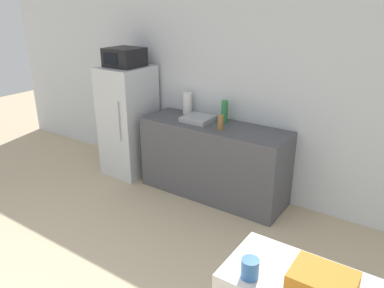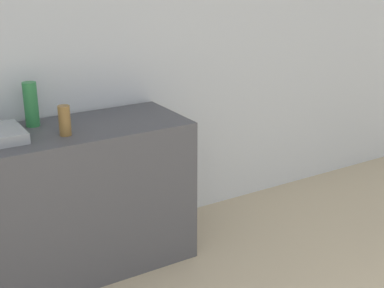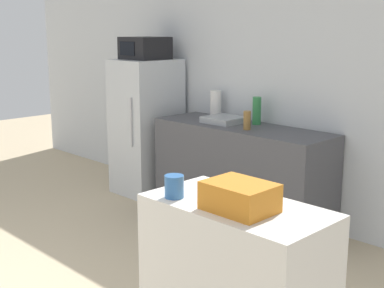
{
  "view_description": "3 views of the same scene",
  "coord_description": "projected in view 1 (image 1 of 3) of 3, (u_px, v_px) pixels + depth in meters",
  "views": [
    {
      "loc": [
        2.29,
        -0.61,
        2.36
      ],
      "look_at": [
        0.29,
        2.34,
        0.96
      ],
      "focal_mm": 35.0,
      "sensor_mm": 36.0,
      "label": 1
    },
    {
      "loc": [
        -0.63,
        0.11,
        1.9
      ],
      "look_at": [
        0.66,
        2.22,
        1.03
      ],
      "focal_mm": 50.0,
      "sensor_mm": 36.0,
      "label": 2
    },
    {
      "loc": [
        3.35,
        -0.8,
        1.87
      ],
      "look_at": [
        0.47,
        2.04,
        0.98
      ],
      "focal_mm": 50.0,
      "sensor_mm": 36.0,
      "label": 3
    }
  ],
  "objects": [
    {
      "name": "wall_back",
      "position": [
        222.0,
        88.0,
        4.69
      ],
      "size": [
        8.0,
        0.06,
        2.6
      ],
      "primitive_type": "cube",
      "color": "silver",
      "rests_on": "ground_plane"
    },
    {
      "name": "bottle_tall",
      "position": [
        225.0,
        111.0,
        4.55
      ],
      "size": [
        0.08,
        0.08,
        0.27
      ],
      "primitive_type": "cylinder",
      "color": "#2D7F42",
      "rests_on": "counter"
    },
    {
      "name": "sink_basin",
      "position": [
        198.0,
        119.0,
        4.61
      ],
      "size": [
        0.35,
        0.33,
        0.06
      ],
      "primitive_type": "cube",
      "color": "#9EA3A8",
      "rests_on": "counter"
    },
    {
      "name": "basket",
      "position": [
        322.0,
        285.0,
        1.61
      ],
      "size": [
        0.27,
        0.21,
        0.12
      ],
      "primitive_type": "cube",
      "color": "orange",
      "rests_on": "shelf_cabinet"
    },
    {
      "name": "microwave",
      "position": [
        125.0,
        57.0,
        4.9
      ],
      "size": [
        0.45,
        0.43,
        0.24
      ],
      "color": "black",
      "rests_on": "refrigerator"
    },
    {
      "name": "refrigerator",
      "position": [
        129.0,
        121.0,
        5.22
      ],
      "size": [
        0.59,
        0.69,
        1.51
      ],
      "color": "silver",
      "rests_on": "ground_plane"
    },
    {
      "name": "jar",
      "position": [
        250.0,
        269.0,
        1.72
      ],
      "size": [
        0.08,
        0.08,
        0.1
      ],
      "primitive_type": "cylinder",
      "color": "#336BB2",
      "rests_on": "shelf_cabinet"
    },
    {
      "name": "counter",
      "position": [
        213.0,
        160.0,
        4.67
      ],
      "size": [
        1.85,
        0.6,
        0.94
      ],
      "primitive_type": "cube",
      "color": "#4C4C51",
      "rests_on": "ground_plane"
    },
    {
      "name": "paper_towel_roll",
      "position": [
        187.0,
        103.0,
        4.88
      ],
      "size": [
        0.12,
        0.12,
        0.28
      ],
      "primitive_type": "cylinder",
      "color": "white",
      "rests_on": "counter"
    },
    {
      "name": "bottle_short",
      "position": [
        221.0,
        122.0,
        4.3
      ],
      "size": [
        0.07,
        0.07,
        0.17
      ],
      "primitive_type": "cylinder",
      "color": "olive",
      "rests_on": "counter"
    }
  ]
}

